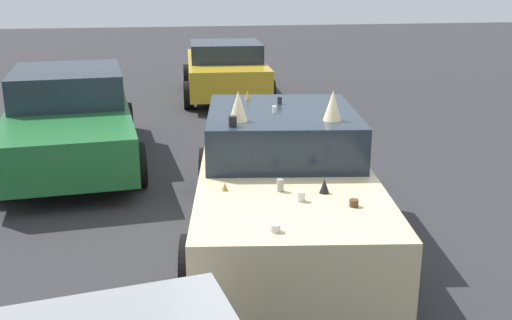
# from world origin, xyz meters

# --- Properties ---
(ground_plane) EXTENTS (60.00, 60.00, 0.00)m
(ground_plane) POSITION_xyz_m (0.00, 0.00, 0.00)
(ground_plane) COLOR #2D2D30
(art_car_decorated) EXTENTS (4.86, 2.50, 1.73)m
(art_car_decorated) POSITION_xyz_m (0.04, -0.00, 0.70)
(art_car_decorated) COLOR beige
(art_car_decorated) RESTS_ON ground
(parked_sedan_row_back_far) EXTENTS (4.73, 2.39, 1.43)m
(parked_sedan_row_back_far) POSITION_xyz_m (3.34, 2.73, 0.72)
(parked_sedan_row_back_far) COLOR #1E602D
(parked_sedan_row_back_far) RESTS_ON ground
(parked_sedan_row_back_center) EXTENTS (4.41, 2.21, 1.35)m
(parked_sedan_row_back_center) POSITION_xyz_m (8.28, -0.33, 0.68)
(parked_sedan_row_back_center) COLOR gold
(parked_sedan_row_back_center) RESTS_ON ground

